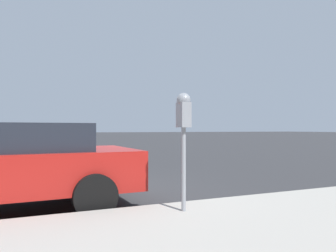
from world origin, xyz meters
TOP-DOWN VIEW (x-y plane):
  - ground_plane at (0.00, 0.00)m, footprint 220.00×220.00m
  - parking_meter at (-2.72, -0.97)m, footprint 0.21×0.19m

SIDE VIEW (x-z plane):
  - ground_plane at x=0.00m, z-range 0.00..0.00m
  - parking_meter at x=-2.72m, z-range 0.59..2.19m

